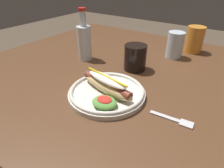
{
  "coord_description": "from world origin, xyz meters",
  "views": [
    {
      "loc": [
        0.31,
        -0.62,
        1.1
      ],
      "look_at": [
        0.0,
        -0.17,
        0.77
      ],
      "focal_mm": 30.41,
      "sensor_mm": 36.0,
      "label": 1
    }
  ],
  "objects": [
    {
      "name": "glass_bottle",
      "position": [
        -0.26,
        -0.01,
        0.83
      ],
      "size": [
        0.06,
        0.06,
        0.23
      ],
      "color": "silver",
      "rests_on": "dining_table"
    },
    {
      "name": "soda_cup",
      "position": [
        -0.02,
        0.02,
        0.79
      ],
      "size": [
        0.09,
        0.09,
        0.1
      ],
      "primitive_type": "cylinder",
      "color": "black",
      "rests_on": "dining_table"
    },
    {
      "name": "dining_table",
      "position": [
        0.0,
        0.0,
        0.66
      ],
      "size": [
        1.36,
        1.09,
        0.74
      ],
      "color": "#51331E",
      "rests_on": "ground_plane"
    },
    {
      "name": "extra_cup",
      "position": [
        0.12,
        0.37,
        0.8
      ],
      "size": [
        0.08,
        0.08,
        0.13
      ],
      "primitive_type": "cylinder",
      "color": "orange",
      "rests_on": "dining_table"
    },
    {
      "name": "fork",
      "position": [
        0.23,
        -0.19,
        0.74
      ],
      "size": [
        0.12,
        0.03,
        0.0
      ],
      "rotation": [
        0.0,
        0.0,
        0.08
      ],
      "color": "silver",
      "rests_on": "dining_table"
    },
    {
      "name": "water_cup",
      "position": [
        0.07,
        0.24,
        0.8
      ],
      "size": [
        0.08,
        0.08,
        0.12
      ],
      "primitive_type": "cylinder",
      "color": "silver",
      "rests_on": "dining_table"
    },
    {
      "name": "hot_dog_plate",
      "position": [
        0.0,
        -0.2,
        0.76
      ],
      "size": [
        0.25,
        0.25,
        0.08
      ],
      "color": "silver",
      "rests_on": "dining_table"
    }
  ]
}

